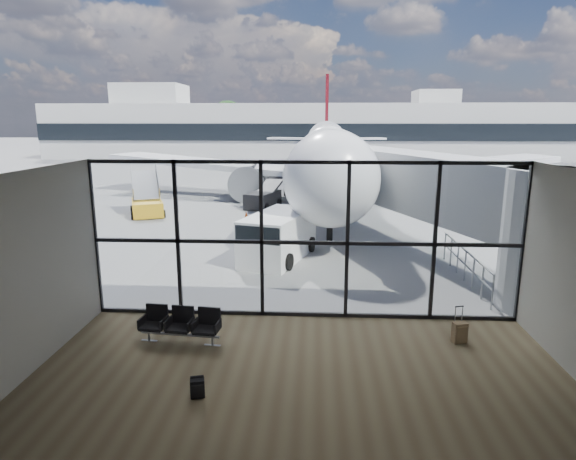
# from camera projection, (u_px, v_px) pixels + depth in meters

# --- Properties ---
(ground) EXTENTS (220.00, 220.00, 0.00)m
(ground) POSITION_uv_depth(u_px,v_px,m) (313.00, 173.00, 52.90)
(ground) COLOR slate
(ground) RESTS_ON ground
(lounge_shell) EXTENTS (12.02, 8.01, 4.51)m
(lounge_shell) POSITION_uv_depth(u_px,v_px,m) (298.00, 284.00, 8.70)
(lounge_shell) COLOR brown
(lounge_shell) RESTS_ON ground
(glass_curtain_wall) EXTENTS (12.10, 0.12, 4.50)m
(glass_curtain_wall) POSITION_uv_depth(u_px,v_px,m) (304.00, 241.00, 13.46)
(glass_curtain_wall) COLOR white
(glass_curtain_wall) RESTS_ON ground
(jet_bridge) EXTENTS (8.00, 16.50, 4.33)m
(jet_bridge) POSITION_uv_depth(u_px,v_px,m) (426.00, 189.00, 19.96)
(jet_bridge) COLOR #A1A3A6
(jet_bridge) RESTS_ON ground
(apron_railing) EXTENTS (0.06, 5.46, 1.11)m
(apron_railing) POSITION_uv_depth(u_px,v_px,m) (465.00, 261.00, 16.90)
(apron_railing) COLOR gray
(apron_railing) RESTS_ON ground
(far_terminal) EXTENTS (80.00, 12.20, 11.00)m
(far_terminal) POSITION_uv_depth(u_px,v_px,m) (310.00, 130.00, 73.40)
(far_terminal) COLOR silver
(far_terminal) RESTS_ON ground
(tree_0) EXTENTS (4.95, 4.95, 7.12)m
(tree_0) POSITION_uv_depth(u_px,v_px,m) (61.00, 126.00, 85.51)
(tree_0) COLOR #382619
(tree_0) RESTS_ON ground
(tree_1) EXTENTS (5.61, 5.61, 8.07)m
(tree_1) POSITION_uv_depth(u_px,v_px,m) (94.00, 123.00, 85.04)
(tree_1) COLOR #382619
(tree_1) RESTS_ON ground
(tree_2) EXTENTS (6.27, 6.27, 9.03)m
(tree_2) POSITION_uv_depth(u_px,v_px,m) (127.00, 119.00, 84.57)
(tree_2) COLOR #382619
(tree_2) RESTS_ON ground
(tree_3) EXTENTS (4.95, 4.95, 7.12)m
(tree_3) POSITION_uv_depth(u_px,v_px,m) (161.00, 126.00, 84.52)
(tree_3) COLOR #382619
(tree_3) RESTS_ON ground
(tree_4) EXTENTS (5.61, 5.61, 8.07)m
(tree_4) POSITION_uv_depth(u_px,v_px,m) (194.00, 123.00, 84.05)
(tree_4) COLOR #382619
(tree_4) RESTS_ON ground
(tree_5) EXTENTS (6.27, 6.27, 9.03)m
(tree_5) POSITION_uv_depth(u_px,v_px,m) (228.00, 119.00, 83.59)
(tree_5) COLOR #382619
(tree_5) RESTS_ON ground
(seating_row) EXTENTS (2.06, 0.77, 0.91)m
(seating_row) POSITION_uv_depth(u_px,v_px,m) (181.00, 323.00, 12.24)
(seating_row) COLOR gray
(seating_row) RESTS_ON ground
(backpack) EXTENTS (0.32, 0.32, 0.43)m
(backpack) POSITION_uv_depth(u_px,v_px,m) (197.00, 388.00, 9.79)
(backpack) COLOR black
(backpack) RESTS_ON ground
(suitcase) EXTENTS (0.39, 0.32, 0.95)m
(suitcase) POSITION_uv_depth(u_px,v_px,m) (460.00, 332.00, 12.20)
(suitcase) COLOR brown
(suitcase) RESTS_ON ground
(airliner) EXTENTS (34.77, 40.21, 10.36)m
(airliner) POSITION_uv_depth(u_px,v_px,m) (328.00, 153.00, 36.62)
(airliner) COLOR white
(airliner) RESTS_ON ground
(service_van) EXTENTS (3.06, 4.67, 1.87)m
(service_van) POSITION_uv_depth(u_px,v_px,m) (277.00, 236.00, 19.53)
(service_van) COLOR white
(service_van) RESTS_ON ground
(belt_loader) EXTENTS (2.50, 4.13, 1.80)m
(belt_loader) POSITION_uv_depth(u_px,v_px,m) (264.00, 198.00, 31.34)
(belt_loader) COLOR black
(belt_loader) RESTS_ON ground
(mobile_stairs) EXTENTS (2.84, 3.89, 2.49)m
(mobile_stairs) POSITION_uv_depth(u_px,v_px,m) (147.00, 205.00, 28.84)
(mobile_stairs) COLOR gold
(mobile_stairs) RESTS_ON ground
(traffic_cone_a) EXTENTS (0.42, 0.42, 0.61)m
(traffic_cone_a) POSITION_uv_depth(u_px,v_px,m) (246.00, 217.00, 26.80)
(traffic_cone_a) COLOR #D2480B
(traffic_cone_a) RESTS_ON ground
(traffic_cone_b) EXTENTS (0.45, 0.45, 0.64)m
(traffic_cone_b) POSITION_uv_depth(u_px,v_px,m) (298.00, 220.00, 25.95)
(traffic_cone_b) COLOR #FF490D
(traffic_cone_b) RESTS_ON ground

